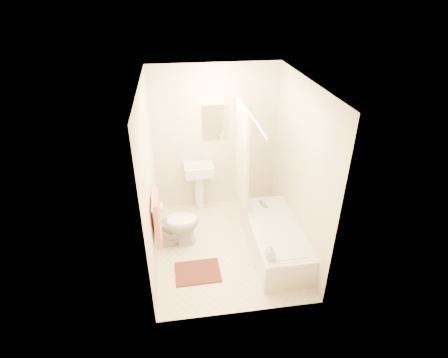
{
  "coord_description": "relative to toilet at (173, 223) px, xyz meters",
  "views": [
    {
      "loc": [
        -0.62,
        -3.95,
        3.42
      ],
      "look_at": [
        0.0,
        0.25,
        1.0
      ],
      "focal_mm": 28.0,
      "sensor_mm": 36.0,
      "label": 1
    }
  ],
  "objects": [
    {
      "name": "towel",
      "position": [
        -0.18,
        -0.44,
        0.42
      ],
      "size": [
        0.06,
        0.45,
        0.66
      ],
      "primitive_type": "cube",
      "color": "#CC7266",
      "rests_on": "towel_bar"
    },
    {
      "name": "scrub_brush",
      "position": [
        1.37,
        0.15,
        0.09
      ],
      "size": [
        0.1,
        0.19,
        0.04
      ],
      "primitive_type": "cube",
      "rotation": [
        0.0,
        0.0,
        0.24
      ],
      "color": "green",
      "rests_on": "bathtub"
    },
    {
      "name": "shower_curtain",
      "position": [
        1.05,
        0.31,
        0.86
      ],
      "size": [
        0.04,
        0.8,
        1.55
      ],
      "primitive_type": "cube",
      "color": "silver",
      "rests_on": "curtain_rod"
    },
    {
      "name": "toilet_paper",
      "position": [
        -0.18,
        -0.07,
        0.34
      ],
      "size": [
        0.11,
        0.12,
        0.12
      ],
      "primitive_type": "cylinder",
      "rotation": [
        0.0,
        1.57,
        0.0
      ],
      "color": "white",
      "rests_on": "wall_left"
    },
    {
      "name": "curtain_rod",
      "position": [
        1.05,
        -0.09,
        1.64
      ],
      "size": [
        0.03,
        1.7,
        0.03
      ],
      "primitive_type": "cylinder",
      "rotation": [
        1.57,
        0.0,
        0.0
      ],
      "color": "silver",
      "rests_on": "wall_back"
    },
    {
      "name": "wall_back",
      "position": [
        0.75,
        1.01,
        0.84
      ],
      "size": [
        2.0,
        0.02,
        2.4
      ],
      "primitive_type": "cube",
      "color": "beige",
      "rests_on": "ground"
    },
    {
      "name": "towel_bar",
      "position": [
        -0.21,
        -0.44,
        0.74
      ],
      "size": [
        0.02,
        0.6,
        0.02
      ],
      "primitive_type": "cylinder",
      "rotation": [
        1.57,
        0.0,
        0.0
      ],
      "color": "silver",
      "rests_on": "wall_left"
    },
    {
      "name": "mirror",
      "position": [
        0.75,
        0.99,
        1.14
      ],
      "size": [
        0.4,
        0.03,
        0.55
      ],
      "primitive_type": "cube",
      "color": "white",
      "rests_on": "wall_back"
    },
    {
      "name": "wall_right",
      "position": [
        1.75,
        -0.19,
        0.84
      ],
      "size": [
        0.02,
        2.4,
        2.4
      ],
      "primitive_type": "cube",
      "color": "beige",
      "rests_on": "ground"
    },
    {
      "name": "sink",
      "position": [
        0.45,
        0.87,
        0.1
      ],
      "size": [
        0.49,
        0.4,
        0.92
      ],
      "primitive_type": null,
      "rotation": [
        0.0,
        0.0,
        0.05
      ],
      "color": "white",
      "rests_on": "floor"
    },
    {
      "name": "ceiling",
      "position": [
        0.75,
        -0.19,
        2.04
      ],
      "size": [
        2.4,
        2.4,
        0.0
      ],
      "primitive_type": "plane",
      "color": "white",
      "rests_on": "ground"
    },
    {
      "name": "bath_mat",
      "position": [
        0.28,
        -0.67,
        -0.35
      ],
      "size": [
        0.61,
        0.46,
        0.02
      ],
      "primitive_type": "cube",
      "rotation": [
        0.0,
        0.0,
        0.02
      ],
      "color": "#4F2622",
      "rests_on": "floor"
    },
    {
      "name": "soap_bottle",
      "position": [
        1.17,
        -1.01,
        0.18
      ],
      "size": [
        0.1,
        0.11,
        0.21
      ],
      "primitive_type": "imported",
      "rotation": [
        0.0,
        0.0,
        0.11
      ],
      "color": "silver",
      "rests_on": "bathtub"
    },
    {
      "name": "floor",
      "position": [
        0.75,
        -0.19,
        -0.36
      ],
      "size": [
        2.4,
        2.4,
        0.0
      ],
      "primitive_type": "plane",
      "color": "beige",
      "rests_on": "ground"
    },
    {
      "name": "bathtub",
      "position": [
        1.41,
        -0.39,
        -0.14
      ],
      "size": [
        0.67,
        1.54,
        0.43
      ],
      "primitive_type": null,
      "color": "silver",
      "rests_on": "floor"
    },
    {
      "name": "wall_left",
      "position": [
        -0.25,
        -0.19,
        0.84
      ],
      "size": [
        0.02,
        2.4,
        2.4
      ],
      "primitive_type": "cube",
      "color": "beige",
      "rests_on": "ground"
    },
    {
      "name": "toilet",
      "position": [
        0.0,
        0.0,
        0.0
      ],
      "size": [
        0.74,
        0.42,
        0.72
      ],
      "primitive_type": "imported",
      "rotation": [
        0.0,
        0.0,
        1.58
      ],
      "color": "silver",
      "rests_on": "floor"
    }
  ]
}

